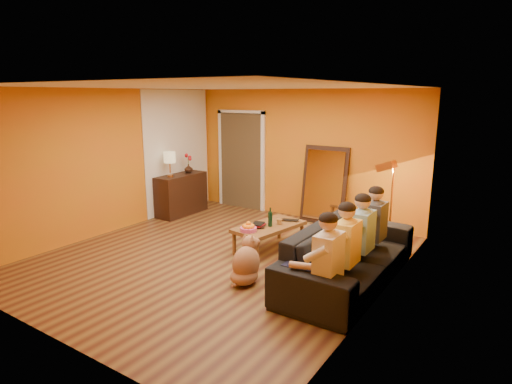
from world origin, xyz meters
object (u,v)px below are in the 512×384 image
Objects in this scene: person_mid_left at (347,250)px; wine_bottle at (270,217)px; floor_lamp at (391,207)px; person_far_left at (328,265)px; table_lamp at (170,164)px; tumbler at (279,222)px; sofa at (349,254)px; mirror_frame at (324,185)px; person_mid_right at (362,238)px; coffee_table at (269,237)px; dog at (246,260)px; sideboard at (181,194)px; laptop at (289,221)px; vase at (189,168)px; person_far_right at (375,228)px.

person_mid_left is 1.83m from wine_bottle.
floor_lamp is 1.18× the size of person_far_left.
tumbler is (2.82, -0.40, -0.64)m from table_lamp.
person_far_left reaches higher than sofa.
table_lamp is 4.62m from person_mid_left.
mirror_frame is 1.25× the size of person_mid_right.
person_far_left is 1.00× the size of person_mid_right.
coffee_table is 1.75m from person_mid_right.
dog is at bearing 125.59° from sofa.
person_mid_right reaches higher than tumbler.
sofa is at bearing -142.43° from person_mid_right.
person_far_left is at bearing -27.39° from sideboard.
sofa is at bearing -14.66° from wine_bottle.
table_lamp is at bearing 162.59° from dog.
person_mid_right is at bearing 90.00° from person_far_left.
dog is at bearing -164.07° from person_mid_left.
person_far_left is 2.34m from laptop.
sofa is at bearing -58.26° from mirror_frame.
person_mid_right is at bearing 90.00° from person_mid_left.
table_lamp is 0.19× the size of sofa.
person_far_left is 6.61× the size of vase.
mirror_frame reaches higher than sofa.
person_mid_right reaches higher than sideboard.
table_lamp is 2.96m from laptop.
wine_bottle is 2.99m from vase.
table_lamp is 2.92m from tumbler.
table_lamp is 2.76× the size of vase.
sideboard is 4.36m from floor_lamp.
person_far_right is (4.37, -0.31, -0.49)m from table_lamp.
sofa is 0.70m from person_far_right.
floor_lamp is 1.40m from person_mid_right.
person_mid_right is (0.03, -1.40, -0.11)m from floor_lamp.
person_mid_left is 1.86m from tumbler.
person_mid_right is 6.61× the size of vase.
dog is at bearing -73.28° from wine_bottle.
person_mid_right is at bearing -10.15° from wine_bottle.
laptop is (2.88, -0.17, -0.67)m from table_lamp.
sofa is at bearing -12.81° from table_lamp.
vase is (-2.70, 1.07, 0.73)m from coffee_table.
person_mid_left is at bearing -61.03° from laptop.
dog is 1.31m from person_far_left.
laptop is at bearing -14.12° from vase.
mirror_frame is 1.81m from tumbler.
vase is (-4.37, 2.51, 0.33)m from person_far_left.
tumbler is at bearing -89.12° from mirror_frame.
mirror_frame reaches higher than wine_bottle.
dog is at bearing -33.72° from sideboard.
laptop is (0.18, 0.35, 0.22)m from coffee_table.
floor_lamp reaches higher than dog.
table_lamp is at bearing 162.07° from person_mid_left.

